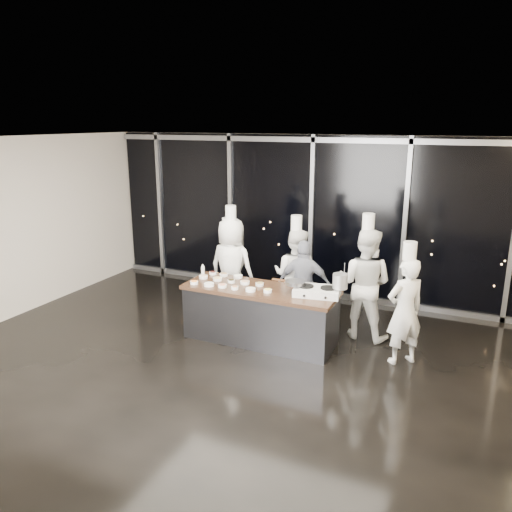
{
  "coord_description": "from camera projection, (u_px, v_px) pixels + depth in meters",
  "views": [
    {
      "loc": [
        3.03,
        -5.91,
        3.46
      ],
      "look_at": [
        -0.21,
        1.2,
        1.33
      ],
      "focal_mm": 35.0,
      "sensor_mm": 36.0,
      "label": 1
    }
  ],
  "objects": [
    {
      "name": "ground",
      "position": [
        235.0,
        364.0,
        7.32
      ],
      "size": [
        9.0,
        9.0,
        0.0
      ],
      "primitive_type": "plane",
      "color": "black",
      "rests_on": "ground"
    },
    {
      "name": "room_shell",
      "position": [
        245.0,
        214.0,
        6.65
      ],
      "size": [
        9.02,
        7.02,
        3.21
      ],
      "color": "beige",
      "rests_on": "ground"
    },
    {
      "name": "window_wall",
      "position": [
        312.0,
        217.0,
        9.91
      ],
      "size": [
        8.9,
        0.11,
        3.2
      ],
      "color": "black",
      "rests_on": "ground"
    },
    {
      "name": "demo_counter",
      "position": [
        260.0,
        314.0,
        7.99
      ],
      "size": [
        2.46,
        0.86,
        0.9
      ],
      "color": "#353539",
      "rests_on": "ground"
    },
    {
      "name": "stove",
      "position": [
        317.0,
        291.0,
        7.53
      ],
      "size": [
        0.74,
        0.53,
        0.14
      ],
      "rotation": [
        0.0,
        0.0,
        0.16
      ],
      "color": "silver",
      "rests_on": "demo_counter"
    },
    {
      "name": "frying_pan",
      "position": [
        295.0,
        283.0,
        7.61
      ],
      "size": [
        0.56,
        0.35,
        0.05
      ],
      "rotation": [
        0.0,
        0.0,
        0.16
      ],
      "color": "gray",
      "rests_on": "stove"
    },
    {
      "name": "stock_pot",
      "position": [
        340.0,
        281.0,
        7.4
      ],
      "size": [
        0.25,
        0.25,
        0.22
      ],
      "primitive_type": "cylinder",
      "rotation": [
        0.0,
        0.0,
        0.16
      ],
      "color": "silver",
      "rests_on": "stove"
    },
    {
      "name": "prep_bowls",
      "position": [
        229.0,
        282.0,
        8.09
      ],
      "size": [
        1.4,
        0.73,
        0.05
      ],
      "color": "white",
      "rests_on": "demo_counter"
    },
    {
      "name": "squeeze_bottle",
      "position": [
        203.0,
        270.0,
        8.45
      ],
      "size": [
        0.06,
        0.06,
        0.22
      ],
      "color": "silver",
      "rests_on": "demo_counter"
    },
    {
      "name": "chef_far_left",
      "position": [
        228.0,
        270.0,
        9.14
      ],
      "size": [
        0.63,
        0.48,
        1.78
      ],
      "rotation": [
        0.0,
        0.0,
        2.94
      ],
      "color": "white",
      "rests_on": "ground"
    },
    {
      "name": "chef_left",
      "position": [
        232.0,
        267.0,
        8.98
      ],
      "size": [
        0.91,
        0.63,
        2.02
      ],
      "rotation": [
        0.0,
        0.0,
        3.08
      ],
      "color": "white",
      "rests_on": "ground"
    },
    {
      "name": "chef_center",
      "position": [
        295.0,
        275.0,
        8.72
      ],
      "size": [
        0.82,
        0.64,
        1.9
      ],
      "rotation": [
        0.0,
        0.0,
        3.13
      ],
      "color": "white",
      "rests_on": "ground"
    },
    {
      "name": "guest",
      "position": [
        304.0,
        285.0,
        8.43
      ],
      "size": [
        0.96,
        0.54,
        1.54
      ],
      "rotation": [
        0.0,
        0.0,
        3.33
      ],
      "color": "#141D37",
      "rests_on": "ground"
    },
    {
      "name": "chef_right",
      "position": [
        365.0,
        283.0,
        8.03
      ],
      "size": [
        0.96,
        0.79,
        2.06
      ],
      "rotation": [
        0.0,
        0.0,
        3.02
      ],
      "color": "white",
      "rests_on": "ground"
    },
    {
      "name": "chef_side",
      "position": [
        405.0,
        310.0,
        7.18
      ],
      "size": [
        0.69,
        0.68,
        1.83
      ],
      "rotation": [
        0.0,
        0.0,
        3.88
      ],
      "color": "white",
      "rests_on": "ground"
    }
  ]
}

